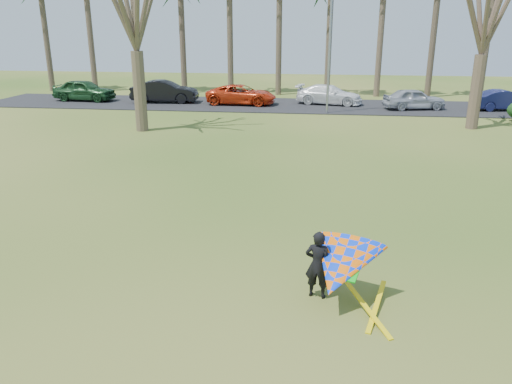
# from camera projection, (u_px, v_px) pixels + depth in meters

# --- Properties ---
(ground) EXTENTS (100.00, 100.00, 0.00)m
(ground) POSITION_uv_depth(u_px,v_px,m) (245.00, 260.00, 12.16)
(ground) COLOR #1F4E11
(ground) RESTS_ON ground
(parking_strip) EXTENTS (46.00, 7.00, 0.06)m
(parking_strip) POSITION_uv_depth(u_px,v_px,m) (298.00, 106.00, 35.66)
(parking_strip) COLOR black
(parking_strip) RESTS_ON ground
(bare_tree_right) EXTENTS (6.27, 6.27, 9.21)m
(bare_tree_right) POSITION_uv_depth(u_px,v_px,m) (488.00, 3.00, 25.75)
(bare_tree_right) COLOR brown
(bare_tree_right) RESTS_ON ground
(streetlight) EXTENTS (2.28, 0.18, 8.00)m
(streetlight) POSITION_uv_depth(u_px,v_px,m) (332.00, 42.00, 31.16)
(streetlight) COLOR gray
(streetlight) RESTS_ON ground
(car_0) EXTENTS (4.74, 2.21, 1.57)m
(car_0) POSITION_uv_depth(u_px,v_px,m) (84.00, 90.00, 37.53)
(car_0) COLOR #1B4521
(car_0) RESTS_ON parking_strip
(car_1) EXTENTS (4.96, 2.06, 1.60)m
(car_1) POSITION_uv_depth(u_px,v_px,m) (165.00, 91.00, 36.68)
(car_1) COLOR black
(car_1) RESTS_ON parking_strip
(car_2) EXTENTS (5.09, 2.54, 1.38)m
(car_2) POSITION_uv_depth(u_px,v_px,m) (241.00, 95.00, 35.81)
(car_2) COLOR red
(car_2) RESTS_ON parking_strip
(car_3) EXTENTS (5.00, 2.82, 1.37)m
(car_3) POSITION_uv_depth(u_px,v_px,m) (329.00, 95.00, 35.86)
(car_3) COLOR white
(car_3) RESTS_ON parking_strip
(car_4) EXTENTS (4.35, 2.54, 1.39)m
(car_4) POSITION_uv_depth(u_px,v_px,m) (414.00, 99.00, 33.69)
(car_4) COLOR #A6AAB4
(car_4) RESTS_ON parking_strip
(car_5) EXTENTS (4.23, 1.98, 1.34)m
(car_5) POSITION_uv_depth(u_px,v_px,m) (505.00, 100.00, 33.28)
(car_5) COLOR #181D48
(car_5) RESTS_ON parking_strip
(kite_flyer) EXTENTS (2.13, 2.39, 2.02)m
(kite_flyer) POSITION_uv_depth(u_px,v_px,m) (339.00, 267.00, 10.02)
(kite_flyer) COLOR black
(kite_flyer) RESTS_ON ground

